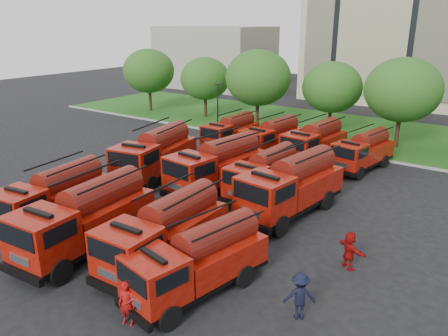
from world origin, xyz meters
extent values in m
plane|color=black|center=(0.00, 0.00, 0.00)|extent=(140.00, 140.00, 0.00)
cube|color=#1B4813|center=(0.00, 26.00, 0.06)|extent=(70.00, 16.00, 0.12)
cube|color=gray|center=(0.00, 17.90, 0.07)|extent=(70.00, 0.30, 0.14)
cube|color=#C0B58F|center=(2.00, 48.00, 12.50)|extent=(30.00, 14.00, 25.00)
cube|color=black|center=(2.00, 40.90, 12.50)|extent=(28.00, 0.15, 22.00)
cube|color=gray|center=(-30.00, 44.00, 5.00)|extent=(18.00, 12.00, 10.00)
cylinder|color=#382314|center=(-24.00, 22.00, 1.31)|extent=(0.36, 0.36, 2.62)
ellipsoid|color=#244E16|center=(-24.00, 22.00, 5.03)|extent=(6.30, 6.30, 5.36)
cylinder|color=#382314|center=(-16.00, 23.00, 1.19)|extent=(0.36, 0.36, 2.38)
ellipsoid|color=#244E16|center=(-16.00, 23.00, 4.56)|extent=(5.71, 5.71, 4.86)
cylinder|color=#382314|center=(-8.00, 21.50, 1.40)|extent=(0.36, 0.36, 2.80)
ellipsoid|color=#244E16|center=(-8.00, 21.50, 5.36)|extent=(6.72, 6.72, 5.71)
cylinder|color=#382314|center=(-1.00, 24.00, 1.22)|extent=(0.36, 0.36, 2.45)
ellipsoid|color=#244E16|center=(-1.00, 24.00, 4.69)|extent=(5.88, 5.88, 5.00)
cylinder|color=#382314|center=(6.00, 22.50, 1.36)|extent=(0.36, 0.36, 2.73)
ellipsoid|color=#244E16|center=(6.00, 22.50, 5.23)|extent=(6.55, 6.55, 5.57)
cylinder|color=black|center=(-10.00, 17.20, 2.50)|extent=(0.14, 0.14, 5.00)
cube|color=black|center=(-10.00, 17.20, 5.05)|extent=(0.60, 0.25, 0.12)
cube|color=black|center=(-5.59, -4.40, 0.63)|extent=(3.09, 7.04, 0.29)
cube|color=black|center=(-5.14, -7.82, 0.58)|extent=(2.44, 0.55, 0.34)
cube|color=maroon|center=(-5.29, -6.71, 1.73)|extent=(2.64, 2.43, 1.90)
cube|color=maroon|center=(-5.72, -3.34, 1.41)|extent=(2.94, 4.74, 1.26)
cylinder|color=#57110B|center=(-5.72, -3.34, 2.44)|extent=(1.97, 4.24, 1.46)
cylinder|color=black|center=(-6.37, -7.05, 0.53)|extent=(0.48, 1.10, 1.07)
cylinder|color=black|center=(-4.15, -6.76, 0.53)|extent=(0.48, 1.10, 1.07)
cylinder|color=black|center=(-6.92, -2.80, 0.53)|extent=(0.48, 1.10, 1.07)
cylinder|color=black|center=(-4.70, -2.52, 0.53)|extent=(0.48, 1.10, 1.07)
cube|color=black|center=(-1.53, -5.42, 0.69)|extent=(3.08, 7.66, 0.32)
cube|color=black|center=(-1.22, -9.20, 0.64)|extent=(2.69, 0.49, 0.37)
cube|color=maroon|center=(-1.32, -7.98, 1.90)|extent=(2.81, 2.56, 2.08)
cube|color=black|center=(-1.22, -9.17, 2.38)|extent=(2.24, 0.24, 0.91)
cube|color=maroon|center=(-1.63, -4.25, 1.55)|extent=(3.02, 5.12, 1.39)
cylinder|color=#57110B|center=(-1.63, -4.25, 2.69)|extent=(1.97, 4.61, 1.60)
cylinder|color=black|center=(-2.53, -8.30, 0.59)|extent=(0.47, 1.20, 1.18)
cylinder|color=black|center=(-0.08, -8.09, 0.59)|extent=(0.47, 1.20, 1.18)
cylinder|color=black|center=(-2.92, -3.61, 0.59)|extent=(0.47, 1.20, 1.18)
cylinder|color=black|center=(-0.47, -3.40, 0.59)|extent=(0.47, 1.20, 1.18)
cube|color=black|center=(2.53, -4.15, 0.66)|extent=(2.57, 7.13, 0.30)
cube|color=black|center=(2.65, -7.73, 0.60)|extent=(2.53, 0.34, 0.35)
cube|color=maroon|center=(2.61, -6.57, 1.79)|extent=(2.55, 2.30, 1.97)
cube|color=black|center=(2.65, -7.70, 2.24)|extent=(2.12, 0.13, 0.86)
cube|color=maroon|center=(2.49, -3.05, 1.46)|extent=(2.63, 4.72, 1.31)
cylinder|color=#57110B|center=(2.49, -3.05, 2.53)|extent=(1.66, 4.28, 1.51)
cylinder|color=black|center=(1.46, -6.81, 0.55)|extent=(0.39, 1.12, 1.11)
cylinder|color=black|center=(3.78, -6.73, 0.55)|extent=(0.39, 1.12, 1.11)
cylinder|color=black|center=(1.31, -2.38, 0.55)|extent=(0.39, 1.12, 1.11)
cylinder|color=black|center=(3.62, -2.30, 0.55)|extent=(0.39, 1.12, 1.11)
cube|color=black|center=(5.20, -5.07, 0.59)|extent=(3.27, 6.67, 0.27)
cube|color=black|center=(4.58, -8.25, 0.55)|extent=(2.28, 0.66, 0.32)
cube|color=maroon|center=(4.78, -7.22, 1.62)|extent=(2.58, 2.40, 1.78)
cube|color=black|center=(4.59, -8.22, 2.03)|extent=(1.89, 0.41, 0.78)
cube|color=maroon|center=(5.39, -4.08, 1.32)|extent=(2.99, 4.55, 1.19)
cylinder|color=#57110B|center=(5.39, -4.08, 2.29)|extent=(2.07, 4.02, 1.37)
cylinder|color=black|center=(3.72, -7.20, 0.50)|extent=(0.50, 1.05, 1.00)
cylinder|color=black|center=(5.78, -7.59, 0.50)|extent=(0.50, 1.05, 1.00)
cylinder|color=black|center=(4.48, -3.25, 0.50)|extent=(0.50, 1.05, 1.00)
cylinder|color=black|center=(6.54, -3.65, 0.50)|extent=(0.50, 1.05, 1.00)
cube|color=black|center=(-6.13, 4.31, 0.72)|extent=(4.04, 8.07, 0.33)
cube|color=black|center=(-5.35, 0.47, 0.66)|extent=(2.76, 0.82, 0.39)
cube|color=maroon|center=(-5.60, 1.72, 1.96)|extent=(3.13, 2.92, 2.15)
cube|color=black|center=(-5.35, 0.51, 2.45)|extent=(2.28, 0.52, 0.94)
cube|color=maroon|center=(-6.38, 5.50, 1.60)|extent=(3.67, 5.51, 1.43)
cylinder|color=#57110B|center=(-6.38, 5.50, 2.77)|extent=(2.55, 4.87, 1.65)
cylinder|color=black|center=(-6.80, 1.24, 0.61)|extent=(0.62, 1.27, 1.21)
cylinder|color=black|center=(-4.32, 1.75, 0.61)|extent=(0.62, 1.27, 1.21)
cylinder|color=black|center=(-7.78, 6.00, 0.61)|extent=(0.62, 1.27, 1.21)
cylinder|color=black|center=(-5.29, 6.51, 0.61)|extent=(0.62, 1.27, 1.21)
cube|color=black|center=(-1.04, 4.85, 0.70)|extent=(3.30, 7.78, 0.32)
cube|color=black|center=(-1.47, 1.04, 0.65)|extent=(2.71, 0.57, 0.38)
cube|color=maroon|center=(-1.33, 2.27, 1.92)|extent=(2.89, 2.65, 2.10)
cube|color=black|center=(-1.46, 1.07, 2.40)|extent=(2.26, 0.30, 0.92)
cube|color=maroon|center=(-0.91, 6.03, 1.56)|extent=(3.18, 5.23, 1.40)
cylinder|color=#57110B|center=(-0.91, 6.03, 2.71)|extent=(2.11, 4.68, 1.62)
cylinder|color=black|center=(-2.59, 2.20, 0.59)|extent=(0.51, 1.22, 1.19)
cylinder|color=black|center=(-0.12, 1.92, 0.59)|extent=(0.51, 1.22, 1.19)
cylinder|color=black|center=(-2.06, 6.91, 0.59)|extent=(0.51, 1.22, 1.19)
cylinder|color=black|center=(0.41, 6.64, 0.59)|extent=(0.51, 1.22, 1.19)
cube|color=black|center=(2.01, 5.83, 0.61)|extent=(2.24, 6.56, 0.28)
cube|color=black|center=(1.97, 2.52, 0.56)|extent=(2.34, 0.27, 0.33)
cube|color=maroon|center=(1.98, 3.60, 1.66)|extent=(2.31, 2.08, 1.82)
cube|color=black|center=(1.97, 2.55, 2.08)|extent=(1.96, 0.07, 0.79)
cube|color=maroon|center=(2.03, 6.86, 1.35)|extent=(2.35, 4.32, 1.21)
cylinder|color=#57110B|center=(2.03, 6.86, 2.34)|extent=(1.45, 3.94, 1.40)
cylinder|color=black|center=(0.91, 3.42, 0.51)|extent=(0.34, 1.03, 1.03)
cylinder|color=black|center=(3.05, 3.39, 0.51)|extent=(0.34, 1.03, 1.03)
cylinder|color=black|center=(0.96, 7.53, 0.51)|extent=(0.34, 1.03, 1.03)
cylinder|color=black|center=(3.11, 7.50, 0.51)|extent=(0.34, 1.03, 1.03)
cube|color=black|center=(4.72, 4.30, 0.71)|extent=(3.46, 7.87, 0.33)
cube|color=black|center=(4.22, 0.48, 0.65)|extent=(2.73, 0.62, 0.38)
cube|color=maroon|center=(4.38, 1.71, 1.93)|extent=(2.95, 2.71, 2.12)
cube|color=black|center=(4.23, 0.51, 2.42)|extent=(2.27, 0.35, 0.92)
cube|color=maroon|center=(4.87, 5.49, 1.58)|extent=(3.28, 5.30, 1.41)
cylinder|color=#57110B|center=(4.87, 5.49, 2.73)|extent=(2.20, 4.74, 1.63)
cylinder|color=black|center=(3.12, 1.66, 0.60)|extent=(0.53, 1.23, 1.20)
cylinder|color=black|center=(5.60, 1.34, 0.60)|extent=(0.53, 1.23, 1.20)
cylinder|color=black|center=(3.73, 6.40, 0.60)|extent=(0.53, 1.23, 1.20)
cylinder|color=black|center=(6.21, 6.08, 0.60)|extent=(0.53, 1.23, 1.20)
cube|color=black|center=(-6.15, 13.93, 0.58)|extent=(2.11, 6.31, 0.27)
cube|color=black|center=(-6.17, 10.74, 0.54)|extent=(2.25, 0.24, 0.31)
cube|color=maroon|center=(-6.17, 11.77, 1.60)|extent=(2.22, 1.99, 1.75)
cube|color=black|center=(-6.17, 10.76, 2.00)|extent=(1.89, 0.06, 0.76)
cube|color=maroon|center=(-6.15, 14.92, 1.30)|extent=(2.23, 4.15, 1.17)
cylinder|color=#57110B|center=(-6.15, 14.92, 2.26)|extent=(1.37, 3.78, 1.35)
cylinder|color=black|center=(-7.20, 11.60, 0.49)|extent=(0.32, 0.99, 0.99)
cylinder|color=black|center=(-5.13, 11.58, 0.49)|extent=(0.32, 0.99, 0.99)
cylinder|color=black|center=(-7.18, 15.55, 0.49)|extent=(0.32, 0.99, 0.99)
cylinder|color=black|center=(-5.11, 15.54, 0.49)|extent=(0.32, 0.99, 0.99)
cube|color=black|center=(-2.05, 14.12, 0.61)|extent=(2.69, 6.74, 0.28)
cube|color=black|center=(-2.32, 10.79, 0.56)|extent=(2.36, 0.42, 0.33)
cube|color=maroon|center=(-2.24, 11.87, 1.67)|extent=(2.46, 2.25, 1.83)
cube|color=black|center=(-2.32, 10.82, 2.09)|extent=(1.97, 0.21, 0.80)
cube|color=maroon|center=(-1.97, 15.15, 1.36)|extent=(2.64, 4.50, 1.22)
cylinder|color=#57110B|center=(-1.97, 15.15, 2.36)|extent=(1.72, 4.05, 1.41)
cylinder|color=black|center=(-3.33, 11.77, 0.52)|extent=(0.41, 1.06, 1.03)
cylinder|color=black|center=(-1.17, 11.59, 0.52)|extent=(0.41, 1.06, 1.03)
cylinder|color=black|center=(-3.00, 15.89, 0.52)|extent=(0.41, 1.06, 1.03)
cylinder|color=black|center=(-0.84, 15.72, 0.52)|extent=(0.41, 1.06, 1.03)
cube|color=black|center=(1.59, 14.55, 0.64)|extent=(2.89, 7.07, 0.30)
cube|color=black|center=(1.27, 11.07, 0.59)|extent=(2.47, 0.47, 0.34)
cube|color=maroon|center=(1.37, 12.20, 1.75)|extent=(2.60, 2.38, 1.92)
cube|color=black|center=(1.27, 11.10, 2.19)|extent=(2.06, 0.24, 0.84)
cube|color=maroon|center=(1.69, 15.63, 1.43)|extent=(2.82, 4.73, 1.28)
cylinder|color=#57110B|center=(1.69, 15.63, 2.47)|extent=(1.85, 4.25, 1.48)
cylinder|color=black|center=(0.23, 12.11, 0.54)|extent=(0.44, 1.11, 1.08)
cylinder|color=black|center=(2.48, 11.90, 0.54)|extent=(0.44, 1.11, 1.08)
cylinder|color=black|center=(0.63, 16.42, 0.54)|extent=(0.44, 1.11, 1.08)
cylinder|color=black|center=(2.88, 16.21, 0.54)|extent=(0.44, 1.11, 1.08)
cube|color=black|center=(5.47, 14.81, 0.58)|extent=(3.05, 6.49, 0.27)
cube|color=black|center=(4.96, 11.69, 0.54)|extent=(2.24, 0.58, 0.31)
cube|color=maroon|center=(5.12, 12.70, 1.58)|extent=(2.48, 2.29, 1.74)
cube|color=black|center=(4.96, 11.72, 1.98)|extent=(1.86, 0.35, 0.76)
cube|color=maroon|center=(5.64, 15.78, 1.29)|extent=(2.83, 4.41, 1.16)
cylinder|color=#57110B|center=(5.64, 15.78, 2.24)|extent=(1.93, 3.91, 1.34)
cylinder|color=black|center=(4.08, 12.69, 0.49)|extent=(0.47, 1.02, 0.98)
cylinder|color=black|center=(6.11, 12.36, 0.49)|extent=(0.47, 1.02, 0.98)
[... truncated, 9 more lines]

